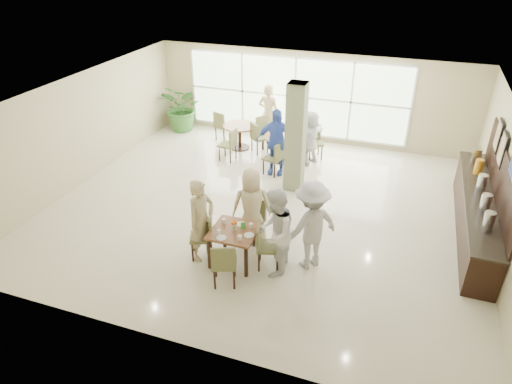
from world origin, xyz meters
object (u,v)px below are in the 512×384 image
(adult_b, at_px, (310,138))
(teen_right, at_px, (275,232))
(round_table_left, at_px, (240,131))
(main_table, at_px, (234,234))
(potted_plant, at_px, (183,108))
(adult_a, at_px, (276,142))
(round_table_right, at_px, (283,142))
(buffet_counter, at_px, (477,211))
(teen_standing, at_px, (311,225))
(teen_left, at_px, (202,220))
(adult_standing, at_px, (269,114))
(teen_far, at_px, (252,206))

(adult_b, bearing_deg, teen_right, 30.75)
(round_table_left, bearing_deg, main_table, -69.92)
(potted_plant, xyz_separation_m, adult_a, (3.86, -2.03, 0.14))
(round_table_right, relative_size, adult_b, 0.69)
(buffet_counter, relative_size, potted_plant, 2.98)
(teen_right, height_order, teen_standing, teen_standing)
(teen_left, bearing_deg, teen_standing, -57.20)
(teen_right, height_order, adult_a, adult_a)
(potted_plant, relative_size, adult_a, 0.85)
(adult_a, bearing_deg, buffet_counter, -20.81)
(potted_plant, relative_size, adult_b, 1.00)
(potted_plant, relative_size, adult_standing, 0.84)
(round_table_left, relative_size, adult_a, 0.56)
(buffet_counter, height_order, teen_right, buffet_counter)
(buffet_counter, bearing_deg, teen_standing, -144.03)
(adult_b, bearing_deg, round_table_left, -74.07)
(buffet_counter, relative_size, adult_b, 2.97)
(teen_far, relative_size, adult_a, 0.92)
(buffet_counter, distance_m, adult_a, 5.21)
(adult_a, distance_m, adult_standing, 2.22)
(teen_far, distance_m, adult_standing, 5.44)
(teen_standing, height_order, adult_b, teen_standing)
(round_table_right, xyz_separation_m, potted_plant, (-3.84, 1.20, 0.22))
(adult_standing, bearing_deg, teen_right, 115.61)
(adult_a, height_order, adult_b, adult_a)
(potted_plant, xyz_separation_m, teen_left, (3.60, -6.17, 0.09))
(potted_plant, bearing_deg, teen_standing, -45.01)
(round_table_right, relative_size, buffet_counter, 0.23)
(main_table, relative_size, round_table_right, 0.83)
(potted_plant, xyz_separation_m, teen_right, (5.11, -6.13, 0.12))
(adult_a, bearing_deg, round_table_right, 85.61)
(teen_left, relative_size, teen_far, 1.03)
(main_table, bearing_deg, teen_far, 85.59)
(teen_standing, height_order, adult_a, teen_standing)
(round_table_right, relative_size, teen_standing, 0.59)
(adult_a, relative_size, adult_b, 1.17)
(adult_a, bearing_deg, teen_far, -87.24)
(potted_plant, height_order, adult_standing, adult_standing)
(teen_left, bearing_deg, adult_a, 16.73)
(potted_plant, bearing_deg, adult_b, -13.64)
(teen_left, relative_size, teen_standing, 0.94)
(main_table, relative_size, adult_standing, 0.48)
(teen_standing, bearing_deg, adult_b, -124.40)
(potted_plant, height_order, adult_b, adult_b)
(main_table, bearing_deg, adult_b, 86.22)
(round_table_right, xyz_separation_m, teen_far, (0.49, -4.07, 0.28))
(main_table, distance_m, teen_far, 0.86)
(teen_far, distance_m, adult_a, 3.27)
(teen_standing, relative_size, adult_b, 1.17)
(round_table_right, distance_m, adult_standing, 1.52)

